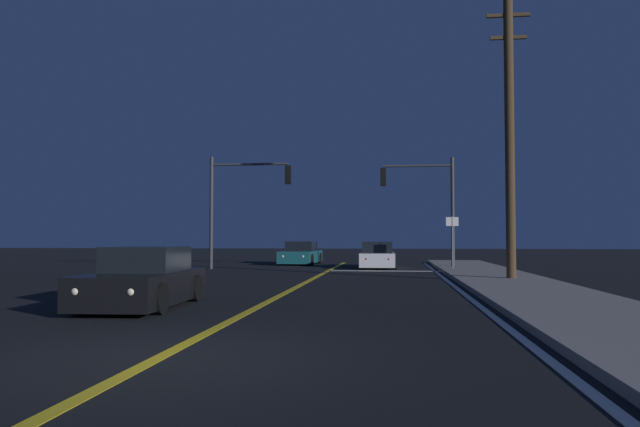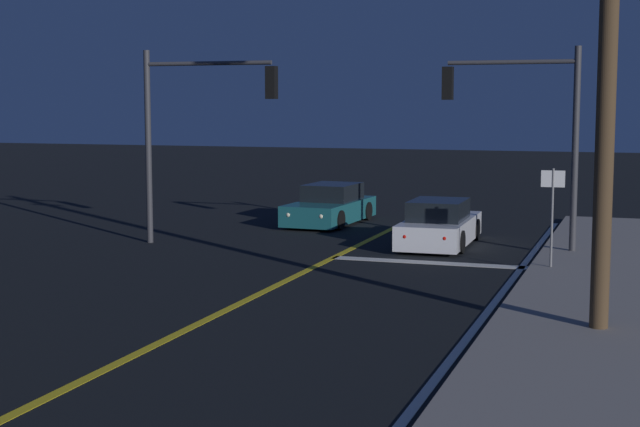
# 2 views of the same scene
# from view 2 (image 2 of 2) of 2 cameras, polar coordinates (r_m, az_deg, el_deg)

# --- Properties ---
(sidewalk_right) EXTENTS (3.20, 40.00, 0.15)m
(sidewalk_right) POSITION_cam_2_polar(r_m,az_deg,el_deg) (14.80, 14.53, -9.30)
(sidewalk_right) COLOR gray
(sidewalk_right) RESTS_ON ground
(lane_line_center) EXTENTS (0.20, 37.77, 0.01)m
(lane_line_center) POSITION_cam_2_polar(r_m,az_deg,el_deg) (16.70, -9.54, -7.60)
(lane_line_center) COLOR gold
(lane_line_center) RESTS_ON ground
(lane_line_edge_right) EXTENTS (0.16, 37.77, 0.01)m
(lane_line_edge_right) POSITION_cam_2_polar(r_m,az_deg,el_deg) (15.06, 7.39, -9.14)
(lane_line_edge_right) COLOR silver
(lane_line_edge_right) RESTS_ON ground
(stop_bar) EXTENTS (5.17, 0.50, 0.01)m
(stop_bar) POSITION_cam_2_polar(r_m,az_deg,el_deg) (24.72, 6.53, -2.92)
(stop_bar) COLOR silver
(stop_bar) RESTS_ON ground
(car_far_approaching_teal) EXTENTS (2.09, 4.60, 1.34)m
(car_far_approaching_teal) POSITION_cam_2_polar(r_m,az_deg,el_deg) (32.50, 0.62, 0.42)
(car_far_approaching_teal) COLOR #195960
(car_far_approaching_teal) RESTS_ON ground
(car_distant_tail_white) EXTENTS (1.90, 4.50, 1.34)m
(car_distant_tail_white) POSITION_cam_2_polar(r_m,az_deg,el_deg) (27.65, 7.13, -0.72)
(car_distant_tail_white) COLOR silver
(car_distant_tail_white) RESTS_ON ground
(traffic_signal_near_right) EXTENTS (3.67, 0.28, 5.57)m
(traffic_signal_near_right) POSITION_cam_2_polar(r_m,az_deg,el_deg) (26.31, 12.15, 5.64)
(traffic_signal_near_right) COLOR #38383D
(traffic_signal_near_right) RESTS_ON ground
(traffic_signal_far_left) EXTENTS (4.10, 0.28, 5.59)m
(traffic_signal_far_left) POSITION_cam_2_polar(r_m,az_deg,el_deg) (27.59, -7.52, 5.85)
(traffic_signal_far_left) COLOR #38383D
(traffic_signal_far_left) RESTS_ON ground
(utility_pole_right) EXTENTS (1.49, 0.33, 9.99)m
(utility_pole_right) POSITION_cam_2_polar(r_m,az_deg,el_deg) (17.23, 16.80, 9.86)
(utility_pole_right) COLOR #4C3823
(utility_pole_right) RESTS_ON ground
(street_sign_corner) EXTENTS (0.56, 0.07, 2.53)m
(street_sign_corner) POSITION_cam_2_polar(r_m,az_deg,el_deg) (23.54, 13.68, 0.60)
(street_sign_corner) COLOR slate
(street_sign_corner) RESTS_ON ground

